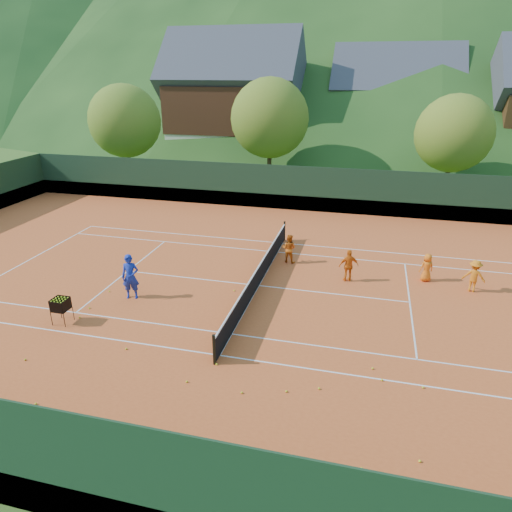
% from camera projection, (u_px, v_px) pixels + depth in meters
% --- Properties ---
extents(ground, '(400.00, 400.00, 0.00)m').
position_uv_depth(ground, '(259.00, 286.00, 20.18)').
color(ground, '#305019').
rests_on(ground, ground).
extents(clay_court, '(40.00, 24.00, 0.02)m').
position_uv_depth(clay_court, '(259.00, 286.00, 20.18)').
color(clay_court, '#C14D1F').
rests_on(clay_court, ground).
extents(coach, '(0.80, 0.63, 1.91)m').
position_uv_depth(coach, '(130.00, 277.00, 18.76)').
color(coach, '#182B9C').
rests_on(coach, clay_court).
extents(student_a, '(0.78, 0.65, 1.43)m').
position_uv_depth(student_a, '(289.00, 248.00, 22.38)').
color(student_a, '#D15B12').
rests_on(student_a, clay_court).
extents(student_b, '(0.95, 0.62, 1.50)m').
position_uv_depth(student_b, '(349.00, 266.00, 20.35)').
color(student_b, orange).
rests_on(student_b, clay_court).
extents(student_c, '(0.74, 0.63, 1.29)m').
position_uv_depth(student_c, '(427.00, 268.00, 20.40)').
color(student_c, orange).
rests_on(student_c, clay_court).
extents(student_d, '(1.01, 0.70, 1.43)m').
position_uv_depth(student_d, '(474.00, 276.00, 19.41)').
color(student_d, orange).
rests_on(student_d, clay_court).
extents(tennis_ball_1, '(0.07, 0.07, 0.07)m').
position_uv_depth(tennis_ball_1, '(25.00, 360.00, 14.97)').
color(tennis_ball_1, '#C8D323').
rests_on(tennis_ball_1, clay_court).
extents(tennis_ball_2, '(0.07, 0.07, 0.07)m').
position_uv_depth(tennis_ball_2, '(242.00, 393.00, 13.44)').
color(tennis_ball_2, '#C8D323').
rests_on(tennis_ball_2, clay_court).
extents(tennis_ball_3, '(0.07, 0.07, 0.07)m').
position_uv_depth(tennis_ball_3, '(89.00, 308.00, 18.21)').
color(tennis_ball_3, '#C8D323').
rests_on(tennis_ball_3, clay_court).
extents(tennis_ball_4, '(0.07, 0.07, 0.07)m').
position_uv_depth(tennis_ball_4, '(234.00, 291.00, 19.64)').
color(tennis_ball_4, '#C8D323').
rests_on(tennis_ball_4, clay_court).
extents(tennis_ball_5, '(0.07, 0.07, 0.07)m').
position_uv_depth(tennis_ball_5, '(187.00, 382.00, 13.92)').
color(tennis_ball_5, '#C8D323').
rests_on(tennis_ball_5, clay_court).
extents(tennis_ball_6, '(0.07, 0.07, 0.07)m').
position_uv_depth(tennis_ball_6, '(126.00, 349.00, 15.55)').
color(tennis_ball_6, '#C8D323').
rests_on(tennis_ball_6, clay_court).
extents(tennis_ball_7, '(0.07, 0.07, 0.07)m').
position_uv_depth(tennis_ball_7, '(109.00, 291.00, 19.58)').
color(tennis_ball_7, '#C8D323').
rests_on(tennis_ball_7, clay_court).
extents(tennis_ball_8, '(0.07, 0.07, 0.07)m').
position_uv_depth(tennis_ball_8, '(423.00, 387.00, 13.67)').
color(tennis_ball_8, '#C8D323').
rests_on(tennis_ball_8, clay_court).
extents(tennis_ball_9, '(0.07, 0.07, 0.07)m').
position_uv_depth(tennis_ball_9, '(382.00, 380.00, 13.99)').
color(tennis_ball_9, '#C8D323').
rests_on(tennis_ball_9, clay_court).
extents(tennis_ball_10, '(0.07, 0.07, 0.07)m').
position_uv_depth(tennis_ball_10, '(373.00, 368.00, 14.53)').
color(tennis_ball_10, '#C8D323').
rests_on(tennis_ball_10, clay_court).
extents(tennis_ball_11, '(0.07, 0.07, 0.07)m').
position_uv_depth(tennis_ball_11, '(286.00, 391.00, 13.50)').
color(tennis_ball_11, '#C8D323').
rests_on(tennis_ball_11, clay_court).
extents(tennis_ball_12, '(0.07, 0.07, 0.07)m').
position_uv_depth(tennis_ball_12, '(420.00, 461.00, 11.09)').
color(tennis_ball_12, '#C8D323').
rests_on(tennis_ball_12, clay_court).
extents(tennis_ball_13, '(0.07, 0.07, 0.07)m').
position_uv_depth(tennis_ball_13, '(217.00, 364.00, 14.74)').
color(tennis_ball_13, '#C8D323').
rests_on(tennis_ball_13, clay_court).
extents(tennis_ball_14, '(0.07, 0.07, 0.07)m').
position_uv_depth(tennis_ball_14, '(362.00, 469.00, 10.89)').
color(tennis_ball_14, '#C8D323').
rests_on(tennis_ball_14, clay_court).
extents(tennis_ball_15, '(0.07, 0.07, 0.07)m').
position_uv_depth(tennis_ball_15, '(319.00, 388.00, 13.62)').
color(tennis_ball_15, '#C8D323').
rests_on(tennis_ball_15, clay_court).
extents(tennis_ball_16, '(0.07, 0.07, 0.07)m').
position_uv_depth(tennis_ball_16, '(80.00, 317.00, 17.52)').
color(tennis_ball_16, '#C8D323').
rests_on(tennis_ball_16, clay_court).
extents(tennis_ball_17, '(0.07, 0.07, 0.07)m').
position_uv_depth(tennis_ball_17, '(36.00, 404.00, 13.00)').
color(tennis_ball_17, '#C8D323').
rests_on(tennis_ball_17, clay_court).
extents(court_lines, '(23.83, 11.03, 0.00)m').
position_uv_depth(court_lines, '(259.00, 285.00, 20.17)').
color(court_lines, white).
rests_on(court_lines, clay_court).
extents(tennis_net, '(0.10, 12.07, 1.10)m').
position_uv_depth(tennis_net, '(259.00, 275.00, 19.98)').
color(tennis_net, black).
rests_on(tennis_net, clay_court).
extents(perimeter_fence, '(40.40, 24.24, 3.00)m').
position_uv_depth(perimeter_fence, '(259.00, 260.00, 19.70)').
color(perimeter_fence, black).
rests_on(perimeter_fence, clay_court).
extents(ball_hopper, '(0.57, 0.57, 1.00)m').
position_uv_depth(ball_hopper, '(60.00, 305.00, 16.96)').
color(ball_hopper, black).
rests_on(ball_hopper, clay_court).
extents(chalet_left, '(13.80, 9.93, 12.92)m').
position_uv_depth(chalet_left, '(234.00, 103.00, 47.21)').
color(chalet_left, beige).
rests_on(chalet_left, ground).
extents(chalet_mid, '(12.65, 8.82, 11.45)m').
position_uv_depth(chalet_mid, '(393.00, 110.00, 47.43)').
color(chalet_mid, beige).
rests_on(chalet_mid, ground).
extents(tree_a, '(6.00, 6.00, 7.88)m').
position_uv_depth(tree_a, '(125.00, 121.00, 38.10)').
color(tree_a, '#3E2718').
rests_on(tree_a, ground).
extents(tree_b, '(6.40, 6.40, 8.40)m').
position_uv_depth(tree_b, '(270.00, 118.00, 37.05)').
color(tree_b, '#3E2818').
rests_on(tree_b, ground).
extents(tree_c, '(5.60, 5.60, 7.35)m').
position_uv_depth(tree_c, '(454.00, 134.00, 33.24)').
color(tree_c, '#3C2818').
rests_on(tree_c, ground).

